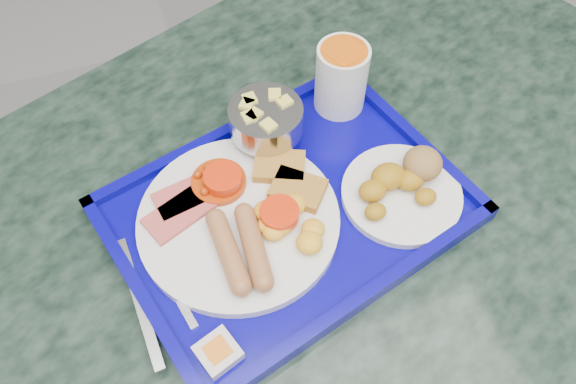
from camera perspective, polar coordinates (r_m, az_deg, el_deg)
The scene contains 9 objects.
table at distance 0.95m, azimuth 1.69°, elevation -8.58°, with size 1.54×1.30×0.81m.
tray at distance 0.76m, azimuth -0.00°, elevation -1.93°, with size 0.53×0.44×0.03m.
main_plate at distance 0.73m, azimuth -4.48°, elevation -2.53°, with size 0.26×0.26×0.04m.
bread_plate at distance 0.77m, azimuth 11.63°, elevation 0.67°, with size 0.16×0.16×0.05m.
fruit_bowl at distance 0.78m, azimuth -2.28°, elevation 7.33°, with size 0.10×0.10×0.07m.
juice_cup at distance 0.83m, azimuth 5.45°, elevation 11.61°, with size 0.08×0.08×0.11m.
spoon at distance 0.74m, azimuth -11.68°, elevation -4.98°, with size 0.06×0.17×0.01m.
knife at distance 0.71m, azimuth -14.88°, elevation -10.65°, with size 0.01×0.18×0.00m, color #B0B0B2.
jam_packet at distance 0.67m, azimuth -7.11°, elevation -15.86°, with size 0.06×0.06×0.02m.
Camera 1 is at (-0.11, 0.30, 1.47)m, focal length 35.00 mm.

